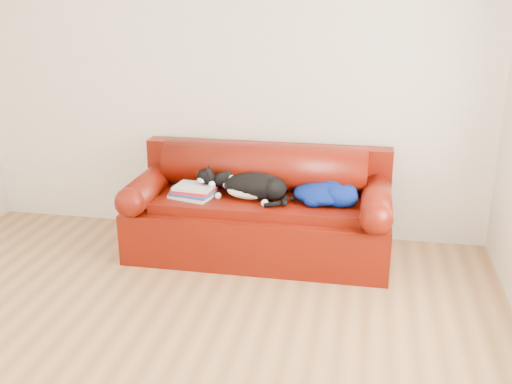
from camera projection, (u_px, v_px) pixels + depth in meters
The scene contains 7 objects.
ground at pixel (156, 348), 3.68m from camera, with size 4.50×4.50×0.00m, color brown.
room_shell at pixel (163, 75), 3.13m from camera, with size 4.52×4.02×2.61m.
sofa_base at pixel (259, 227), 4.93m from camera, with size 2.10×0.90×0.50m.
sofa_back at pixel (265, 183), 5.05m from camera, with size 2.10×1.01×0.88m.
book_stack at pixel (194, 191), 4.82m from camera, with size 0.38×0.33×0.10m.
cat at pixel (254, 187), 4.76m from camera, with size 0.70×0.41×0.27m.
blanket at pixel (324, 193), 4.71m from camera, with size 0.54×0.47×0.17m.
Camera 1 is at (1.20, -3.00, 2.10)m, focal length 42.00 mm.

